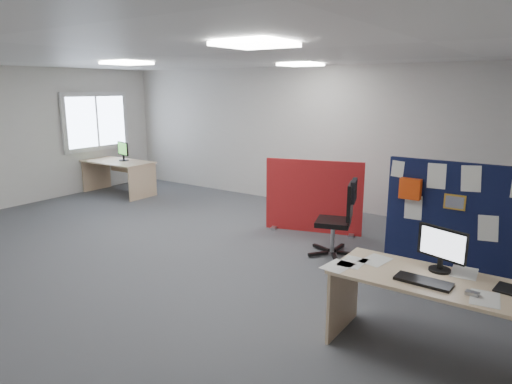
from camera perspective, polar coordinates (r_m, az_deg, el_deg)
The scene contains 16 objects.
floor at distance 6.67m, azimuth -9.42°, elevation -7.39°, with size 9.00×9.00×0.00m, color #4E5055.
ceiling at distance 6.27m, azimuth -10.37°, elevation 16.42°, with size 9.00×7.00×0.02m, color white.
wall_back at distance 9.14m, azimuth 5.75°, elevation 6.93°, with size 9.00×0.02×2.70m, color silver.
wall_left at distance 10.00m, azimuth -28.76°, elevation 5.93°, with size 0.02×7.00×2.70m, color silver.
window at distance 10.97m, azimuth -19.34°, elevation 8.32°, with size 0.06×1.70×1.30m.
ceiling_lights at distance 6.55m, azimuth -3.92°, elevation 16.18°, with size 4.10×4.10×0.04m.
navy_divider at distance 5.85m, azimuth 24.15°, elevation -3.65°, with size 1.77×0.30×1.46m.
main_desk at distance 4.28m, azimuth 21.03°, elevation -12.02°, with size 1.63×0.72×0.73m.
monitor_main at distance 4.28m, azimuth 22.20°, elevation -6.40°, with size 0.44×0.19×0.39m.
keyboard at distance 4.06m, azimuth 20.18°, elevation -10.44°, with size 0.45×0.18×0.03m, color black.
mouse at distance 3.98m, azimuth 25.43°, elevation -11.39°, with size 0.10×0.06×0.03m, color #9D9EA2.
red_divider at distance 7.38m, azimuth 7.19°, elevation -0.64°, with size 1.52×0.49×1.18m.
second_desk at distance 10.46m, azimuth -16.68°, elevation 2.80°, with size 1.61×0.80×0.73m.
monitor_second at distance 10.39m, azimuth -16.29°, elevation 5.01°, with size 0.45×0.21×0.41m.
office_chair at distance 6.36m, azimuth 10.66°, elevation -2.68°, with size 0.71×0.68×1.07m.
desk_papers at distance 4.24m, azimuth 17.49°, elevation -9.38°, with size 1.44×0.81×0.00m.
Camera 1 is at (4.40, -4.45, 2.30)m, focal length 32.00 mm.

